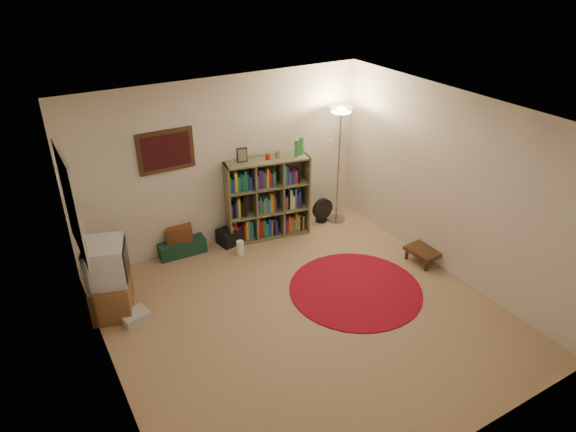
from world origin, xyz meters
name	(u,v)px	position (x,y,z in m)	size (l,w,h in m)	color
room	(301,226)	(-0.05, 0.05, 1.26)	(4.54, 4.54, 2.54)	#9A7C5A
bookshelf	(266,200)	(0.54, 2.01, 0.62)	(1.32, 0.59, 1.53)	#626241
floor_lamp	(340,128)	(1.78, 1.88, 1.58)	(0.37, 0.37, 1.91)	gray
floor_fan	(322,210)	(1.54, 1.94, 0.21)	(0.36, 0.20, 0.41)	black
tv_stand	(109,279)	(-1.99, 1.33, 0.46)	(0.63, 0.77, 0.96)	brown
dvd_box	(135,316)	(-1.83, 0.99, 0.05)	(0.37, 0.33, 0.11)	silver
suitcase	(180,245)	(-0.80, 2.24, 0.11)	(0.70, 0.47, 0.22)	#123326
wicker_basket	(179,232)	(-0.81, 2.22, 0.33)	(0.44, 0.36, 0.22)	#5B2E16
duffel_bag	(230,236)	(-0.06, 2.07, 0.12)	(0.39, 0.34, 0.24)	black
paper_towel	(240,248)	(-0.07, 1.69, 0.11)	(0.11, 0.11, 0.22)	white
red_rug	(355,289)	(0.86, 0.13, 0.01)	(1.76, 1.76, 0.02)	maroon
side_table	(426,250)	(2.16, 0.19, 0.18)	(0.50, 0.50, 0.21)	#321F11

